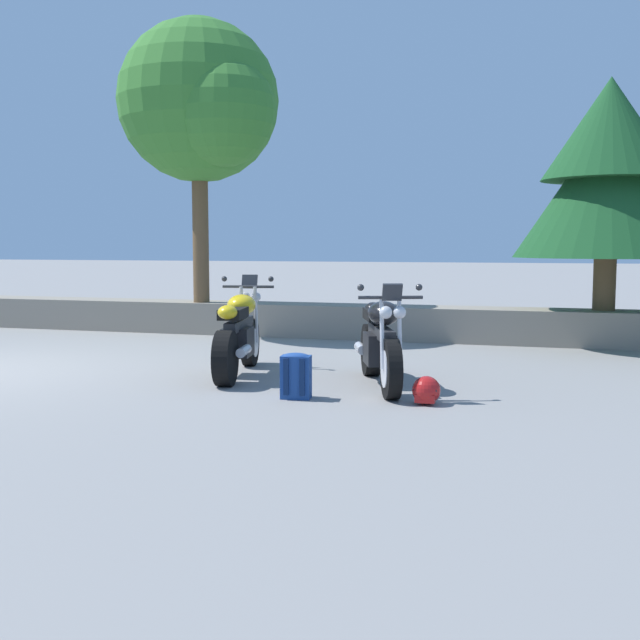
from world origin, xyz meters
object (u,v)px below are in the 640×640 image
object	(u,v)px
motorcycle_yellow_near_left	(239,335)
rider_helmet	(426,391)
leafy_tree_mid_left	(204,104)
motorcycle_black_centre	(381,343)
rider_backpack	(296,375)
pine_tree_mid_right	(608,172)

from	to	relation	value
motorcycle_yellow_near_left	rider_helmet	xyz separation A→B (m)	(2.42, -1.09, -0.35)
motorcycle_yellow_near_left	leafy_tree_mid_left	xyz separation A→B (m)	(-2.18, 3.77, 3.46)
motorcycle_black_centre	rider_backpack	xyz separation A→B (m)	(-0.69, -0.89, -0.24)
motorcycle_yellow_near_left	pine_tree_mid_right	world-z (taller)	pine_tree_mid_right
motorcycle_yellow_near_left	rider_backpack	bearing A→B (deg)	-46.49
motorcycle_black_centre	pine_tree_mid_right	bearing A→B (deg)	59.50
motorcycle_yellow_near_left	leafy_tree_mid_left	bearing A→B (deg)	119.98
rider_helmet	motorcycle_yellow_near_left	bearing A→B (deg)	155.78
motorcycle_yellow_near_left	rider_helmet	size ratio (longest dim) A/B	7.33
motorcycle_black_centre	rider_backpack	size ratio (longest dim) A/B	4.22
rider_backpack	rider_helmet	world-z (taller)	rider_backpack
motorcycle_black_centre	leafy_tree_mid_left	bearing A→B (deg)	134.42
rider_backpack	rider_helmet	size ratio (longest dim) A/B	1.68
rider_helmet	leafy_tree_mid_left	world-z (taller)	leafy_tree_mid_left
leafy_tree_mid_left	rider_helmet	bearing A→B (deg)	-46.59
motorcycle_yellow_near_left	leafy_tree_mid_left	world-z (taller)	leafy_tree_mid_left
pine_tree_mid_right	rider_helmet	bearing A→B (deg)	-110.60
pine_tree_mid_right	motorcycle_black_centre	bearing A→B (deg)	-120.50
motorcycle_yellow_near_left	leafy_tree_mid_left	distance (m)	5.56
motorcycle_yellow_near_left	motorcycle_black_centre	bearing A→B (deg)	-8.86
motorcycle_yellow_near_left	motorcycle_black_centre	xyz separation A→B (m)	(1.79, -0.28, 0.00)
motorcycle_black_centre	rider_helmet	bearing A→B (deg)	-52.15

